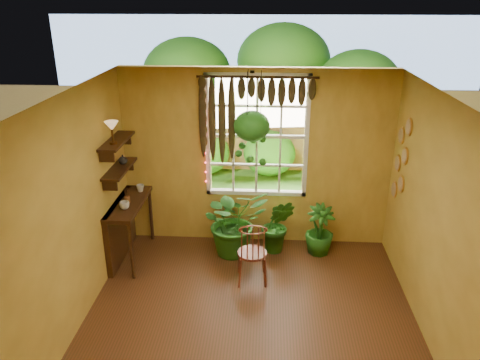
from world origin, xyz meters
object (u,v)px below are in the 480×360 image
Objects in this scene: potted_plant_mid at (278,225)px; hanging_basket at (252,129)px; windsor_chair at (252,261)px; potted_plant_left at (234,221)px; counter_ledge at (123,223)px.

potted_plant_mid is 1.51m from hanging_basket.
potted_plant_left is at bearing 106.94° from windsor_chair.
potted_plant_mid is (0.35, 0.82, 0.13)m from windsor_chair.
counter_ledge is 1.12× the size of potted_plant_left.
counter_ledge is 1.13× the size of windsor_chair.
counter_ledge is 1.99m from windsor_chair.
potted_plant_left is 0.65m from potted_plant_mid.
hanging_basket is at bearing 166.01° from potted_plant_mid.
counter_ledge is at bearing -167.95° from hanging_basket.
counter_ledge is 2.31m from hanging_basket.
potted_plant_mid is at bearing 6.98° from potted_plant_left.
hanging_basket reaches higher than windsor_chair.
counter_ledge is 0.90× the size of hanging_basket.
hanging_basket is at bearing 12.05° from counter_ledge.
counter_ledge is at bearing -172.56° from potted_plant_mid.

